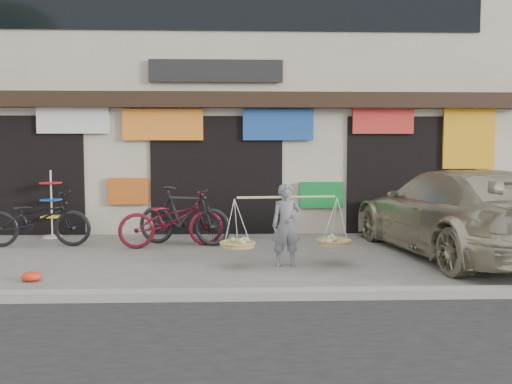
{
  "coord_description": "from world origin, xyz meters",
  "views": [
    {
      "loc": [
        0.46,
        -8.9,
        1.94
      ],
      "look_at": [
        0.81,
        0.9,
        1.17
      ],
      "focal_mm": 38.0,
      "sensor_mm": 36.0,
      "label": 1
    }
  ],
  "objects_px": {
    "bike_1": "(184,216)",
    "suv": "(457,212)",
    "street_vendor": "(286,229)",
    "display_rack": "(52,210)",
    "bike_2": "(172,220)",
    "bike_0": "(37,219)"
  },
  "relations": [
    {
      "from": "suv",
      "to": "bike_2",
      "type": "bearing_deg",
      "value": -18.66
    },
    {
      "from": "street_vendor",
      "to": "display_rack",
      "type": "bearing_deg",
      "value": 141.47
    },
    {
      "from": "bike_2",
      "to": "street_vendor",
      "type": "bearing_deg",
      "value": -145.6
    },
    {
      "from": "bike_0",
      "to": "bike_2",
      "type": "xyz_separation_m",
      "value": [
        2.71,
        -0.13,
        -0.01
      ]
    },
    {
      "from": "bike_1",
      "to": "bike_2",
      "type": "height_order",
      "value": "bike_1"
    },
    {
      "from": "bike_0",
      "to": "suv",
      "type": "relative_size",
      "value": 0.37
    },
    {
      "from": "display_rack",
      "to": "bike_1",
      "type": "bearing_deg",
      "value": -19.06
    },
    {
      "from": "street_vendor",
      "to": "display_rack",
      "type": "height_order",
      "value": "display_rack"
    },
    {
      "from": "street_vendor",
      "to": "bike_1",
      "type": "xyz_separation_m",
      "value": [
        -1.9,
        2.1,
        -0.02
      ]
    },
    {
      "from": "bike_1",
      "to": "bike_2",
      "type": "distance_m",
      "value": 0.32
    },
    {
      "from": "bike_0",
      "to": "bike_1",
      "type": "relative_size",
      "value": 1.07
    },
    {
      "from": "bike_0",
      "to": "bike_1",
      "type": "bearing_deg",
      "value": -90.68
    },
    {
      "from": "bike_1",
      "to": "suv",
      "type": "xyz_separation_m",
      "value": [
        5.1,
        -1.28,
        0.2
      ]
    },
    {
      "from": "suv",
      "to": "display_rack",
      "type": "xyz_separation_m",
      "value": [
        -8.12,
        2.32,
        -0.2
      ]
    },
    {
      "from": "bike_2",
      "to": "bike_0",
      "type": "bearing_deg",
      "value": 73.07
    },
    {
      "from": "street_vendor",
      "to": "bike_2",
      "type": "distance_m",
      "value": 2.83
    },
    {
      "from": "bike_1",
      "to": "display_rack",
      "type": "bearing_deg",
      "value": 87.96
    },
    {
      "from": "bike_1",
      "to": "bike_2",
      "type": "relative_size",
      "value": 0.95
    },
    {
      "from": "street_vendor",
      "to": "bike_1",
      "type": "height_order",
      "value": "street_vendor"
    },
    {
      "from": "bike_1",
      "to": "suv",
      "type": "relative_size",
      "value": 0.35
    },
    {
      "from": "bike_1",
      "to": "suv",
      "type": "distance_m",
      "value": 5.27
    },
    {
      "from": "suv",
      "to": "bike_0",
      "type": "bearing_deg",
      "value": -15.87
    }
  ]
}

